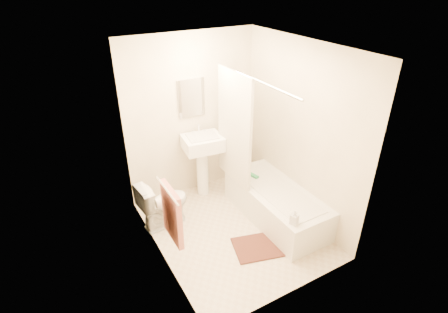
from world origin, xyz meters
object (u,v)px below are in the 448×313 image
toilet (164,203)px  bathtub (276,204)px  sink (203,164)px  soap_bottle (294,217)px  bath_mat (259,247)px

toilet → bathtub: 1.54m
sink → bathtub: size_ratio=0.67×
toilet → sink: (0.78, 0.38, 0.20)m
bathtub → soap_bottle: bearing=-111.1°
toilet → bath_mat: (0.85, -1.04, -0.32)m
bathtub → bath_mat: bathtub is taller
bathtub → toilet: bearing=155.4°
bathtub → soap_bottle: soap_bottle is taller
toilet → sink: 0.89m
toilet → bath_mat: size_ratio=1.10×
toilet → soap_bottle: 1.74m
bath_mat → soap_bottle: size_ratio=3.27×
bathtub → bath_mat: size_ratio=2.60×
sink → bath_mat: sink is taller
bathtub → soap_bottle: size_ratio=8.52×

